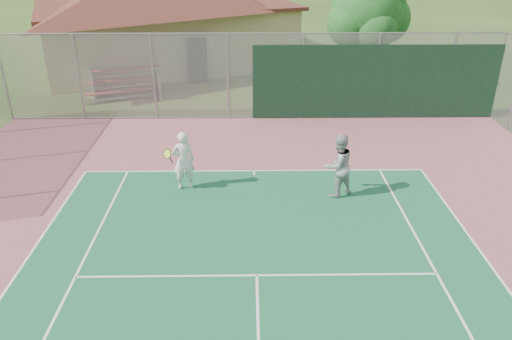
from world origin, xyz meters
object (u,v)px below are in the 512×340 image
at_px(player_grey_back, 338,166).
at_px(tree, 369,13).
at_px(player_white_front, 183,161).
at_px(bleachers, 123,83).
at_px(clubhouse, 164,7).

bearing_deg(player_grey_back, tree, -136.13).
bearing_deg(player_white_front, bleachers, -82.22).
relative_size(clubhouse, player_grey_back, 8.83).
bearing_deg(player_white_front, player_grey_back, 158.91).
distance_m(clubhouse, bleachers, 7.11).
xyz_separation_m(bleachers, player_white_front, (3.95, -9.53, 0.29)).
bearing_deg(tree, player_grey_back, -105.64).
bearing_deg(clubhouse, bleachers, -119.59).
xyz_separation_m(player_white_front, player_grey_back, (4.53, -0.50, 0.04)).
height_order(tree, player_white_front, tree).
relative_size(tree, player_grey_back, 2.92).
height_order(clubhouse, tree, clubhouse).
distance_m(player_white_front, player_grey_back, 4.56).
relative_size(clubhouse, bleachers, 4.47).
distance_m(clubhouse, player_grey_back, 18.27).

